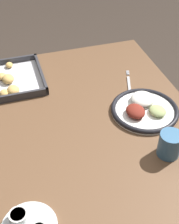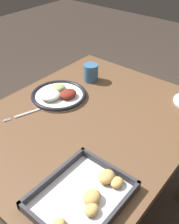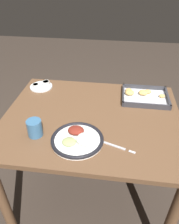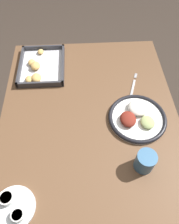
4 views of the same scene
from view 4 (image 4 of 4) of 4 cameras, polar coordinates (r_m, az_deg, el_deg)
ground_plane at (r=1.78m, az=-0.03°, el=-14.71°), size 8.00×8.00×0.00m
dining_table at (r=1.18m, az=-0.04°, el=-3.66°), size 1.08×0.87×0.78m
dinner_plate at (r=1.07m, az=12.35°, el=-1.28°), size 0.28×0.28×0.05m
fork at (r=1.19m, az=11.19°, el=5.90°), size 0.21×0.08×0.00m
saucer_plate at (r=0.94m, az=-19.39°, el=-22.30°), size 0.17×0.17×0.04m
baking_tray at (r=1.30m, az=-12.76°, el=11.40°), size 0.31×0.25×0.04m
drinking_cup at (r=0.94m, az=14.33°, el=-12.38°), size 0.08×0.08×0.10m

